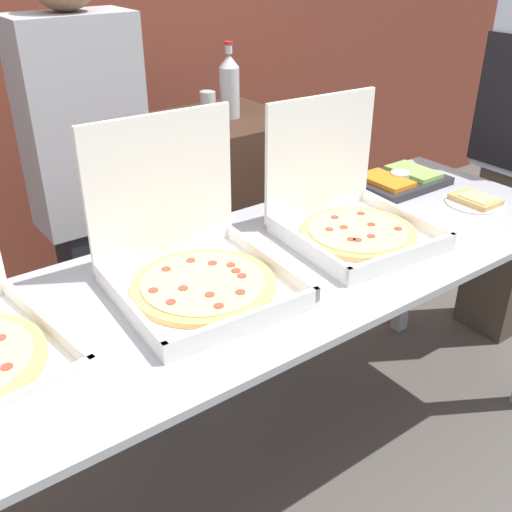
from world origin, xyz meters
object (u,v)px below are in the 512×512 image
object	(u,v)px
pizza_box_far_left	(193,260)
pizza_box_near_right	(348,213)
paper_plate_front_right	(475,200)
soda_bottle	(229,85)
person_guest_cap	(93,199)
veggie_tray	(400,180)
soda_can_silver	(208,106)

from	to	relation	value
pizza_box_far_left	pizza_box_near_right	distance (m)	0.59
paper_plate_front_right	soda_bottle	size ratio (longest dim) A/B	0.69
pizza_box_far_left	person_guest_cap	size ratio (longest dim) A/B	0.28
veggie_tray	soda_bottle	xyz separation A→B (m)	(-0.39, 0.65, 0.31)
pizza_box_near_right	person_guest_cap	distance (m)	0.93
pizza_box_far_left	soda_can_silver	bearing A→B (deg)	58.15
pizza_box_far_left	soda_can_silver	xyz separation A→B (m)	(0.59, 0.84, 0.18)
veggie_tray	soda_can_silver	xyz separation A→B (m)	(-0.49, 0.66, 0.24)
soda_bottle	soda_can_silver	bearing A→B (deg)	172.48
veggie_tray	pizza_box_near_right	bearing A→B (deg)	-157.49
soda_bottle	pizza_box_near_right	bearing A→B (deg)	-96.65
soda_bottle	person_guest_cap	world-z (taller)	person_guest_cap
soda_can_silver	pizza_box_near_right	bearing A→B (deg)	-89.81
paper_plate_front_right	pizza_box_far_left	bearing A→B (deg)	174.07
paper_plate_front_right	soda_bottle	distance (m)	1.11
pizza_box_near_right	paper_plate_front_right	world-z (taller)	pizza_box_near_right
pizza_box_far_left	person_guest_cap	distance (m)	0.68
pizza_box_near_right	pizza_box_far_left	bearing A→B (deg)	-177.58
pizza_box_far_left	soda_can_silver	distance (m)	1.04
pizza_box_far_left	veggie_tray	distance (m)	1.10
pizza_box_near_right	soda_bottle	size ratio (longest dim) A/B	1.56
paper_plate_front_right	soda_can_silver	distance (m)	1.15
person_guest_cap	veggie_tray	bearing A→B (deg)	155.86
pizza_box_near_right	person_guest_cap	bearing A→B (deg)	136.09
pizza_box_far_left	pizza_box_near_right	size ratio (longest dim) A/B	1.04
pizza_box_near_right	soda_bottle	distance (m)	0.89
veggie_tray	soda_can_silver	world-z (taller)	soda_can_silver
paper_plate_front_right	soda_bottle	world-z (taller)	soda_bottle
paper_plate_front_right	soda_bottle	xyz separation A→B (m)	(-0.48, 0.95, 0.32)
soda_bottle	person_guest_cap	xyz separation A→B (m)	(-0.71, -0.15, -0.29)
pizza_box_far_left	paper_plate_front_right	bearing A→B (deg)	-2.62
pizza_box_near_right	soda_can_silver	xyz separation A→B (m)	(-0.00, 0.86, 0.18)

